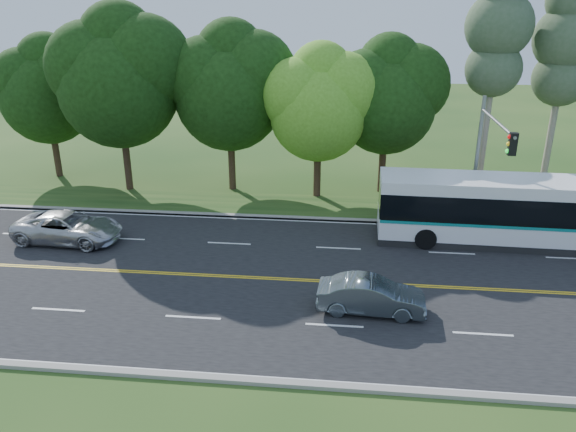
# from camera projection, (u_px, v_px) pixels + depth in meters

# --- Properties ---
(ground) EXTENTS (120.00, 120.00, 0.00)m
(ground) POSITION_uv_depth(u_px,v_px,m) (348.00, 283.00, 24.50)
(ground) COLOR #204416
(ground) RESTS_ON ground
(road) EXTENTS (60.00, 14.00, 0.02)m
(road) POSITION_uv_depth(u_px,v_px,m) (348.00, 282.00, 24.50)
(road) COLOR black
(road) RESTS_ON ground
(curb_north) EXTENTS (60.00, 0.30, 0.15)m
(curb_north) POSITION_uv_depth(u_px,v_px,m) (349.00, 220.00, 31.08)
(curb_north) COLOR gray
(curb_north) RESTS_ON ground
(curb_south) EXTENTS (60.00, 0.30, 0.15)m
(curb_south) POSITION_uv_depth(u_px,v_px,m) (347.00, 388.00, 17.87)
(curb_south) COLOR gray
(curb_south) RESTS_ON ground
(grass_verge) EXTENTS (60.00, 4.00, 0.10)m
(grass_verge) POSITION_uv_depth(u_px,v_px,m) (349.00, 209.00, 32.80)
(grass_verge) COLOR #204416
(grass_verge) RESTS_ON ground
(lane_markings) EXTENTS (57.60, 13.82, 0.00)m
(lane_markings) POSITION_uv_depth(u_px,v_px,m) (346.00, 282.00, 24.50)
(lane_markings) COLOR gold
(lane_markings) RESTS_ON road
(tree_row) EXTENTS (44.70, 9.10, 13.84)m
(tree_row) POSITION_uv_depth(u_px,v_px,m) (268.00, 83.00, 33.73)
(tree_row) COLOR black
(tree_row) RESTS_ON ground
(bougainvillea_hedge) EXTENTS (9.50, 2.25, 1.50)m
(bougainvillea_hedge) POSITION_uv_depth(u_px,v_px,m) (479.00, 208.00, 31.08)
(bougainvillea_hedge) COLOR maroon
(bougainvillea_hedge) RESTS_ON ground
(traffic_signal) EXTENTS (0.42, 6.10, 7.00)m
(traffic_signal) POSITION_uv_depth(u_px,v_px,m) (487.00, 151.00, 27.14)
(traffic_signal) COLOR gray
(traffic_signal) RESTS_ON ground
(transit_bus) EXTENTS (12.86, 3.09, 3.35)m
(transit_bus) POSITION_uv_depth(u_px,v_px,m) (509.00, 212.00, 27.81)
(transit_bus) COLOR white
(transit_bus) RESTS_ON road
(sedan) EXTENTS (4.30, 1.70, 1.39)m
(sedan) POSITION_uv_depth(u_px,v_px,m) (371.00, 296.00, 22.01)
(sedan) COLOR #556167
(sedan) RESTS_ON road
(suv) EXTENTS (5.51, 2.78, 1.49)m
(suv) POSITION_uv_depth(u_px,v_px,m) (68.00, 227.00, 28.33)
(suv) COLOR silver
(suv) RESTS_ON road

